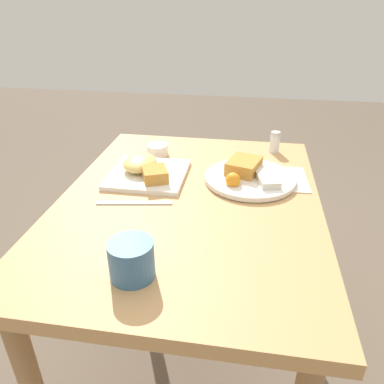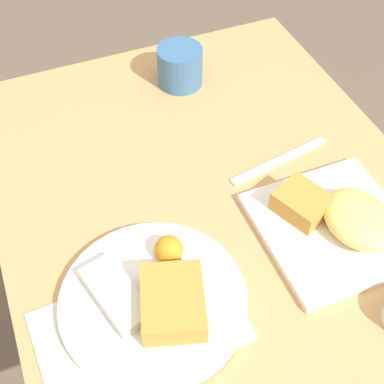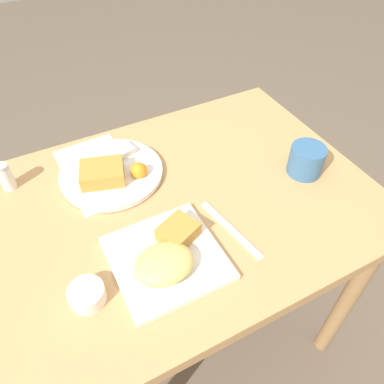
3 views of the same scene
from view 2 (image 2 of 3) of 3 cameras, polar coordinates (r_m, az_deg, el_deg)
name	(u,v)px [view 2 (image 2 of 3)]	position (r m, az deg, el deg)	size (l,w,h in m)	color
ground_plane	(209,374)	(1.53, 1.78, -18.79)	(8.00, 8.00, 0.00)	brown
dining_table	(217,239)	(0.97, 2.65, -5.01)	(0.95, 0.72, 0.72)	tan
menu_card	(140,327)	(0.78, -5.61, -14.10)	(0.19, 0.29, 0.00)	beige
plate_square_near	(338,221)	(0.88, 15.36, -2.98)	(0.23, 0.23, 0.06)	white
plate_oval_far	(156,298)	(0.78, -3.91, -11.17)	(0.27, 0.27, 0.05)	white
butter_knife	(279,161)	(0.97, 9.31, 3.33)	(0.05, 0.21, 0.00)	silver
coffee_mug	(180,66)	(1.11, -1.30, 13.27)	(0.09, 0.09, 0.08)	#386693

